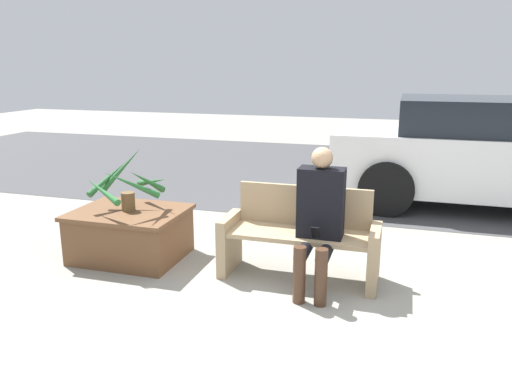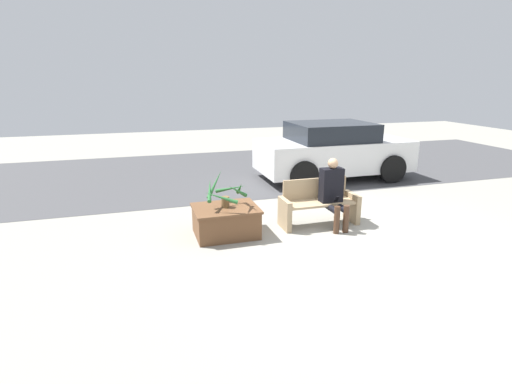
{
  "view_description": "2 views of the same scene",
  "coord_description": "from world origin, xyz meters",
  "px_view_note": "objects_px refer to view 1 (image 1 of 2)",
  "views": [
    {
      "loc": [
        0.6,
        -3.36,
        1.91
      ],
      "look_at": [
        -0.75,
        1.1,
        0.71
      ],
      "focal_mm": 35.0,
      "sensor_mm": 36.0,
      "label": 1
    },
    {
      "loc": [
        -3.34,
        -5.41,
        2.6
      ],
      "look_at": [
        -1.41,
        0.96,
        0.68
      ],
      "focal_mm": 28.0,
      "sensor_mm": 36.0,
      "label": 2
    }
  ],
  "objects_px": {
    "bench": "(300,237)",
    "parked_car": "(481,153)",
    "person_seated": "(319,215)",
    "potted_plant": "(127,184)",
    "planter_box": "(130,232)"
  },
  "relations": [
    {
      "from": "person_seated",
      "to": "potted_plant",
      "type": "xyz_separation_m",
      "value": [
        -1.92,
        0.13,
        0.1
      ]
    },
    {
      "from": "planter_box",
      "to": "person_seated",
      "type": "bearing_deg",
      "value": -3.89
    },
    {
      "from": "bench",
      "to": "planter_box",
      "type": "distance_m",
      "value": 1.74
    },
    {
      "from": "bench",
      "to": "person_seated",
      "type": "bearing_deg",
      "value": -41.46
    },
    {
      "from": "person_seated",
      "to": "parked_car",
      "type": "distance_m",
      "value": 3.66
    },
    {
      "from": "bench",
      "to": "person_seated",
      "type": "relative_size",
      "value": 1.16
    },
    {
      "from": "bench",
      "to": "planter_box",
      "type": "relative_size",
      "value": 1.32
    },
    {
      "from": "planter_box",
      "to": "parked_car",
      "type": "height_order",
      "value": "parked_car"
    },
    {
      "from": "person_seated",
      "to": "potted_plant",
      "type": "bearing_deg",
      "value": 176.21
    },
    {
      "from": "bench",
      "to": "parked_car",
      "type": "distance_m",
      "value": 3.62
    },
    {
      "from": "planter_box",
      "to": "potted_plant",
      "type": "relative_size",
      "value": 1.34
    },
    {
      "from": "person_seated",
      "to": "planter_box",
      "type": "distance_m",
      "value": 1.97
    },
    {
      "from": "potted_plant",
      "to": "parked_car",
      "type": "relative_size",
      "value": 0.21
    },
    {
      "from": "bench",
      "to": "person_seated",
      "type": "xyz_separation_m",
      "value": [
        0.2,
        -0.17,
        0.28
      ]
    },
    {
      "from": "person_seated",
      "to": "parked_car",
      "type": "height_order",
      "value": "parked_car"
    }
  ]
}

